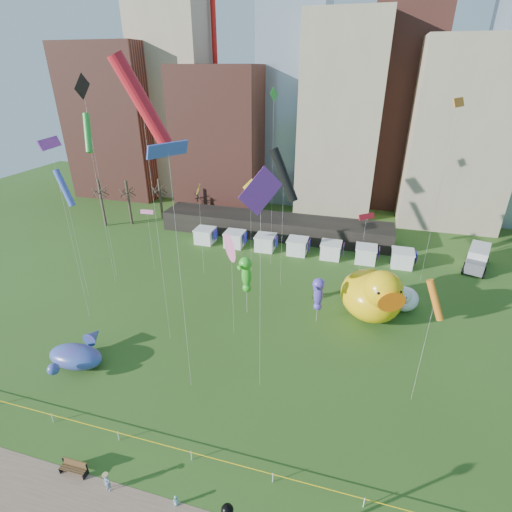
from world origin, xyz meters
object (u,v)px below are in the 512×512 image
(seahorse_green, at_px, (246,272))
(seahorse_purple, at_px, (319,292))
(whale_inflatable, at_px, (77,355))
(woman, at_px, (107,483))
(big_duck, at_px, (373,294))
(small_duck, at_px, (404,298))
(box_truck, at_px, (477,258))
(toddler, at_px, (176,501))
(park_bench, at_px, (74,467))

(seahorse_green, distance_m, seahorse_purple, 8.10)
(whale_inflatable, bearing_deg, woman, -45.29)
(big_duck, bearing_deg, seahorse_green, 169.03)
(small_duck, xyz_separation_m, box_truck, (10.58, 14.16, -0.08))
(seahorse_purple, xyz_separation_m, whale_inflatable, (-20.82, -13.09, -2.73))
(small_duck, height_order, whale_inflatable, small_duck)
(seahorse_green, xyz_separation_m, toddler, (2.06, -22.00, -4.90))
(seahorse_green, xyz_separation_m, seahorse_purple, (7.93, 0.56, -1.53))
(big_duck, distance_m, toddler, 27.55)
(park_bench, relative_size, toddler, 2.32)
(seahorse_green, relative_size, woman, 4.75)
(box_truck, bearing_deg, toddler, -104.40)
(box_truck, height_order, toddler, box_truck)
(park_bench, xyz_separation_m, box_truck, (33.56, 41.73, 0.91))
(big_duck, height_order, small_duck, big_duck)
(small_duck, height_order, toddler, small_duck)
(small_duck, bearing_deg, box_truck, 72.23)
(box_truck, bearing_deg, big_duck, -112.59)
(big_duck, height_order, woman, big_duck)
(small_duck, distance_m, seahorse_green, 18.53)
(big_duck, distance_m, box_truck, 22.18)
(seahorse_green, bearing_deg, toddler, -60.37)
(whale_inflatable, height_order, woman, whale_inflatable)
(toddler, bearing_deg, seahorse_green, 70.77)
(seahorse_purple, xyz_separation_m, park_bench, (-13.68, -22.47, -3.27))
(whale_inflatable, height_order, park_bench, whale_inflatable)
(small_duck, relative_size, seahorse_green, 0.67)
(small_duck, bearing_deg, woman, -106.48)
(park_bench, bearing_deg, big_duck, 50.62)
(toddler, bearing_deg, park_bench, 154.72)
(seahorse_purple, bearing_deg, whale_inflatable, -132.62)
(woman, bearing_deg, big_duck, 65.98)
(seahorse_purple, distance_m, box_truck, 27.78)
(seahorse_purple, height_order, toddler, seahorse_purple)
(box_truck, height_order, woman, box_truck)
(big_duck, distance_m, small_duck, 4.84)
(seahorse_purple, relative_size, park_bench, 2.78)
(seahorse_green, relative_size, whale_inflatable, 1.03)
(big_duck, bearing_deg, whale_inflatable, -172.64)
(park_bench, xyz_separation_m, woman, (3.02, -0.45, 0.22))
(toddler, bearing_deg, small_duck, 36.68)
(big_duck, xyz_separation_m, woman, (-16.39, -25.19, -2.39))
(seahorse_purple, bearing_deg, box_truck, 59.32)
(small_duck, xyz_separation_m, woman, (-19.96, -28.02, -0.77))
(whale_inflatable, height_order, box_truck, box_truck)
(seahorse_green, relative_size, seahorse_purple, 1.31)
(big_duck, height_order, whale_inflatable, big_duck)
(big_duck, height_order, park_bench, big_duck)
(seahorse_green, height_order, woman, seahorse_green)
(whale_inflatable, distance_m, toddler, 17.71)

